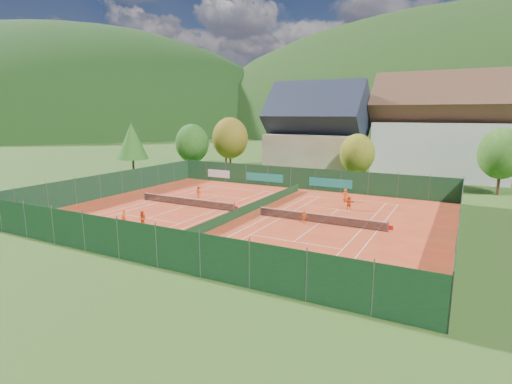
% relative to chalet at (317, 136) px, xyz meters
% --- Properties ---
extents(ground, '(600.00, 600.00, 0.00)m').
position_rel_chalet_xyz_m(ground, '(3.00, -30.00, -6.64)').
color(ground, '#2C4D18').
rests_on(ground, ground).
extents(clay_pad, '(40.00, 32.00, 0.01)m').
position_rel_chalet_xyz_m(clay_pad, '(3.00, -30.00, -6.62)').
color(clay_pad, '#BC391B').
rests_on(clay_pad, ground).
extents(court_markings_left, '(11.03, 23.83, 0.00)m').
position_rel_chalet_xyz_m(court_markings_left, '(-5.00, -30.00, -6.61)').
color(court_markings_left, white).
rests_on(court_markings_left, ground).
extents(court_markings_right, '(11.03, 23.83, 0.00)m').
position_rel_chalet_xyz_m(court_markings_right, '(11.00, -30.00, -6.61)').
color(court_markings_right, white).
rests_on(court_markings_right, ground).
extents(tennis_net_left, '(13.30, 0.10, 1.02)m').
position_rel_chalet_xyz_m(tennis_net_left, '(-4.85, -30.00, -6.12)').
color(tennis_net_left, '#59595B').
rests_on(tennis_net_left, ground).
extents(tennis_net_right, '(13.30, 0.10, 1.02)m').
position_rel_chalet_xyz_m(tennis_net_right, '(11.15, -30.00, -6.12)').
color(tennis_net_right, '#59595B').
rests_on(tennis_net_right, ground).
extents(court_divider, '(0.03, 28.80, 1.00)m').
position_rel_chalet_xyz_m(court_divider, '(3.00, -30.00, -6.12)').
color(court_divider, '#163C1D').
rests_on(court_divider, ground).
extents(fence_north, '(40.00, 0.10, 3.00)m').
position_rel_chalet_xyz_m(fence_north, '(2.54, -14.01, -5.16)').
color(fence_north, '#153B1F').
rests_on(fence_north, ground).
extents(fence_south, '(40.00, 0.04, 3.00)m').
position_rel_chalet_xyz_m(fence_south, '(3.00, -46.00, -5.12)').
color(fence_south, '#123219').
rests_on(fence_south, ground).
extents(fence_west, '(0.04, 32.00, 3.00)m').
position_rel_chalet_xyz_m(fence_west, '(-17.00, -30.00, -5.12)').
color(fence_west, '#153B21').
rests_on(fence_west, ground).
extents(fence_east, '(0.09, 32.00, 3.00)m').
position_rel_chalet_xyz_m(fence_east, '(23.00, -29.95, -5.14)').
color(fence_east, '#153A23').
rests_on(fence_east, ground).
extents(chalet, '(16.20, 12.00, 16.00)m').
position_rel_chalet_xyz_m(chalet, '(0.00, 0.00, 0.00)').
color(chalet, beige).
rests_on(chalet, ground).
extents(hotel_block_a, '(21.60, 11.00, 17.25)m').
position_rel_chalet_xyz_m(hotel_block_a, '(19.00, 6.00, 0.76)').
color(hotel_block_a, silver).
rests_on(hotel_block_a, ground).
extents(tree_west_front, '(5.72, 5.72, 8.69)m').
position_rel_chalet_xyz_m(tree_west_front, '(-19.00, -10.00, -1.23)').
color(tree_west_front, '#4C301B').
rests_on(tree_west_front, ground).
extents(tree_west_mid, '(6.44, 6.44, 9.78)m').
position_rel_chalet_xyz_m(tree_west_mid, '(-15.00, -4.00, -0.56)').
color(tree_west_mid, '#4B331B').
rests_on(tree_west_mid, ground).
extents(tree_west_back, '(5.60, 5.60, 10.00)m').
position_rel_chalet_xyz_m(tree_west_back, '(-21.00, 4.00, 0.11)').
color(tree_west_back, '#402C17').
rests_on(tree_west_back, ground).
extents(tree_center, '(5.01, 5.01, 7.60)m').
position_rel_chalet_xyz_m(tree_center, '(9.00, -8.00, -1.91)').
color(tree_center, '#472B19').
rests_on(tree_center, ground).
extents(tree_east_front, '(5.72, 5.72, 8.69)m').
position_rel_chalet_xyz_m(tree_east_front, '(27.00, -6.00, -1.23)').
color(tree_east_front, '#462C19').
rests_on(tree_east_front, ground).
extents(tree_west_side, '(5.04, 5.04, 9.00)m').
position_rel_chalet_xyz_m(tree_west_side, '(-25.00, -18.00, -0.56)').
color(tree_west_side, '#4B341A').
rests_on(tree_west_side, ground).
extents(tree_east_back, '(7.15, 7.15, 10.86)m').
position_rel_chalet_xyz_m(tree_east_back, '(29.00, 10.00, 0.12)').
color(tree_east_back, '#422C17').
rests_on(tree_east_back, ground).
extents(mountain_backdrop, '(820.00, 530.00, 242.00)m').
position_rel_chalet_xyz_m(mountain_backdrop, '(31.54, 203.48, -46.26)').
color(mountain_backdrop, black).
rests_on(mountain_backdrop, ground).
extents(ball_hopper, '(0.34, 0.34, 0.80)m').
position_rel_chalet_xyz_m(ball_hopper, '(14.68, -42.70, -6.07)').
color(ball_hopper, slate).
rests_on(ball_hopper, ground).
extents(loose_ball_0, '(0.07, 0.07, 0.07)m').
position_rel_chalet_xyz_m(loose_ball_0, '(-8.25, -33.79, -6.59)').
color(loose_ball_0, '#CCD833').
rests_on(loose_ball_0, ground).
extents(loose_ball_1, '(0.07, 0.07, 0.07)m').
position_rel_chalet_xyz_m(loose_ball_1, '(7.36, -42.73, -6.59)').
color(loose_ball_1, '#CCD833').
rests_on(loose_ball_1, ground).
extents(loose_ball_2, '(0.07, 0.07, 0.07)m').
position_rel_chalet_xyz_m(loose_ball_2, '(3.04, -27.02, -6.59)').
color(loose_ball_2, '#CCD833').
rests_on(loose_ball_2, ground).
extents(player_left_near, '(0.54, 0.38, 1.38)m').
position_rel_chalet_xyz_m(player_left_near, '(-5.57, -38.98, -5.93)').
color(player_left_near, '#FD5716').
rests_on(player_left_near, ground).
extents(player_left_mid, '(0.79, 0.65, 1.52)m').
position_rel_chalet_xyz_m(player_left_mid, '(-3.31, -38.86, -5.87)').
color(player_left_mid, '#DF4913').
rests_on(player_left_mid, ground).
extents(player_left_far, '(1.10, 0.82, 1.52)m').
position_rel_chalet_xyz_m(player_left_far, '(-6.37, -25.73, -5.86)').
color(player_left_far, '#D24E12').
rests_on(player_left_far, ground).
extents(player_right_near, '(0.71, 0.75, 1.25)m').
position_rel_chalet_xyz_m(player_right_near, '(9.72, -30.76, -6.00)').
color(player_right_near, orange).
rests_on(player_right_near, ground).
extents(player_right_far_a, '(0.83, 0.70, 1.45)m').
position_rel_chalet_xyz_m(player_right_far_a, '(10.42, -18.70, -5.90)').
color(player_right_far_a, '#EA4D14').
rests_on(player_right_far_a, ground).
extents(player_right_far_b, '(1.44, 1.11, 1.52)m').
position_rel_chalet_xyz_m(player_right_far_b, '(12.00, -23.08, -5.86)').
color(player_right_far_b, '#EC5215').
rests_on(player_right_far_b, ground).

